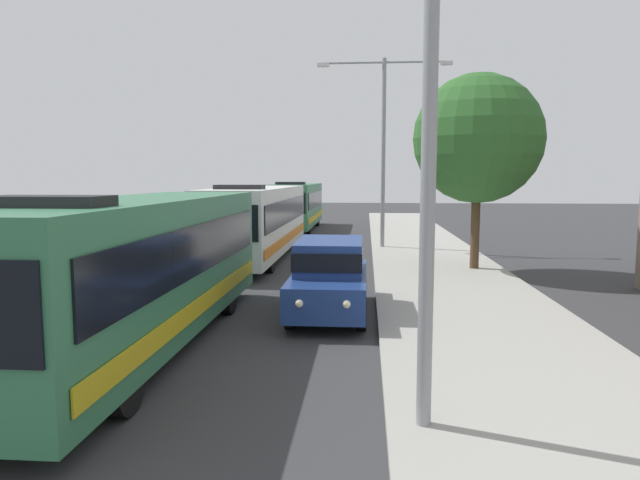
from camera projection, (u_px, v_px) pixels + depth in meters
name	position (u px, v px, depth m)	size (l,w,h in m)	color
bus_lead	(138.00, 266.00, 11.52)	(2.58, 10.80, 3.21)	#33724C
bus_second_in_line	(259.00, 219.00, 24.48)	(2.58, 12.36, 3.21)	silver
bus_middle	(297.00, 204.00, 37.89)	(2.58, 10.68, 3.21)	#33724C
white_suv	(330.00, 274.00, 14.39)	(1.86, 4.71, 1.90)	navy
streetlamp_near	(431.00, 37.00, 7.14)	(6.40, 0.28, 8.24)	gray
streetlamp_mid	(384.00, 133.00, 26.89)	(6.30, 0.28, 8.88)	gray
roadside_tree	(478.00, 139.00, 20.43)	(4.64, 4.64, 7.03)	#4C3823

